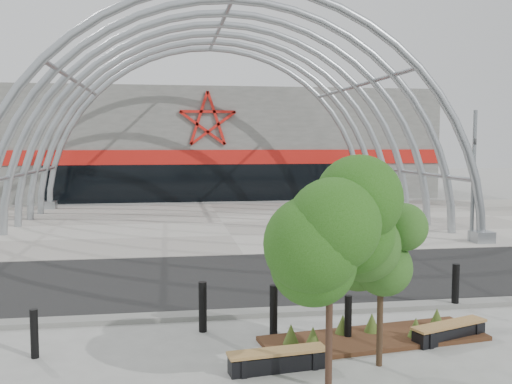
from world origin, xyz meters
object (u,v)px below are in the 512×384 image
street_tree_0 (330,233)px  bench_0 (277,361)px  signal_pole (473,174)px  bollard_2 (274,310)px  bench_1 (449,332)px  street_tree_1 (382,236)px

street_tree_0 → bench_0: bearing=127.9°
signal_pole → bollard_2: signal_pole is taller
bench_1 → bollard_2: size_ratio=1.71×
bench_1 → bollard_2: bollard_2 is taller
signal_pole → bench_1: size_ratio=2.95×
street_tree_0 → bench_0: (-0.70, 0.90, -2.48)m
street_tree_0 → street_tree_1: street_tree_0 is taller
bollard_2 → street_tree_1: bearing=-50.9°
bench_0 → signal_pole: bearing=48.5°
signal_pole → street_tree_1: signal_pole is taller
bench_1 → bollard_2: 3.71m
street_tree_0 → signal_pole: bearing=52.5°
signal_pole → street_tree_1: (-8.51, -11.85, -0.40)m
street_tree_0 → bench_0: size_ratio=1.98×
signal_pole → bench_0: signal_pole is taller
street_tree_0 → street_tree_1: (1.22, 0.85, -0.23)m
street_tree_0 → bench_1: bearing=30.9°
street_tree_0 → bench_0: street_tree_0 is taller
bench_0 → bollard_2: bearing=81.6°
signal_pole → bollard_2: (-10.14, -9.84, -2.31)m
signal_pole → street_tree_0: (-9.73, -12.70, -0.18)m
signal_pole → bollard_2: bearing=-135.9°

